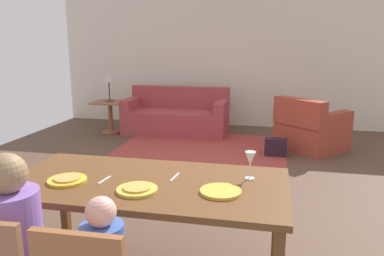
% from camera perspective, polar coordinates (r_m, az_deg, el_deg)
% --- Properties ---
extents(ground_plane, '(7.21, 6.34, 0.02)m').
position_cam_1_polar(ground_plane, '(4.74, 2.78, -7.71)').
color(ground_plane, brown).
extents(back_wall, '(7.21, 0.10, 2.70)m').
position_cam_1_polar(back_wall, '(7.64, 6.92, 10.43)').
color(back_wall, beige).
rests_on(back_wall, ground_plane).
extents(dining_table, '(1.81, 0.90, 0.76)m').
position_cam_1_polar(dining_table, '(2.56, -6.73, -9.33)').
color(dining_table, brown).
rests_on(dining_table, ground_plane).
extents(plate_near_man, '(0.25, 0.25, 0.02)m').
position_cam_1_polar(plate_near_man, '(2.63, -18.09, -7.40)').
color(plate_near_man, yellow).
rests_on(plate_near_man, dining_table).
extents(pizza_near_man, '(0.17, 0.17, 0.01)m').
position_cam_1_polar(pizza_near_man, '(2.62, -18.11, -7.09)').
color(pizza_near_man, '#E09E4B').
rests_on(pizza_near_man, plate_near_man).
extents(plate_near_child, '(0.25, 0.25, 0.02)m').
position_cam_1_polar(plate_near_child, '(2.37, -8.19, -9.08)').
color(plate_near_child, gold).
rests_on(plate_near_child, dining_table).
extents(pizza_near_child, '(0.17, 0.17, 0.01)m').
position_cam_1_polar(pizza_near_child, '(2.36, -8.20, -8.75)').
color(pizza_near_child, gold).
rests_on(pizza_near_child, plate_near_child).
extents(plate_near_woman, '(0.25, 0.25, 0.02)m').
position_cam_1_polar(plate_near_woman, '(2.33, 4.28, -9.40)').
color(plate_near_woman, yellow).
rests_on(plate_near_woman, dining_table).
extents(wine_glass, '(0.07, 0.07, 0.19)m').
position_cam_1_polar(wine_glass, '(2.53, 8.68, -4.67)').
color(wine_glass, silver).
rests_on(wine_glass, dining_table).
extents(fork, '(0.03, 0.15, 0.01)m').
position_cam_1_polar(fork, '(2.58, -12.91, -7.55)').
color(fork, silver).
rests_on(fork, dining_table).
extents(knife, '(0.03, 0.17, 0.01)m').
position_cam_1_polar(knife, '(2.57, -2.58, -7.30)').
color(knife, silver).
rests_on(knife, dining_table).
extents(area_rug, '(2.60, 1.80, 0.01)m').
position_cam_1_polar(area_rug, '(6.18, 1.66, -2.66)').
color(area_rug, '#9E3831').
rests_on(area_rug, ground_plane).
extents(couch, '(1.86, 0.86, 0.82)m').
position_cam_1_polar(couch, '(7.07, -2.29, 1.77)').
color(couch, '#9F3B3E').
rests_on(couch, ground_plane).
extents(armchair, '(1.21, 1.21, 0.82)m').
position_cam_1_polar(armchair, '(6.19, 17.19, -0.21)').
color(armchair, '#A03C2B').
rests_on(armchair, ground_plane).
extents(side_table, '(0.56, 0.56, 0.58)m').
position_cam_1_polar(side_table, '(7.21, -12.07, 2.32)').
color(side_table, '#945739').
rests_on(side_table, ground_plane).
extents(table_lamp, '(0.26, 0.26, 0.54)m').
position_cam_1_polar(table_lamp, '(7.13, -12.30, 7.32)').
color(table_lamp, '#403631').
rests_on(table_lamp, side_table).
extents(handbag, '(0.32, 0.16, 0.26)m').
position_cam_1_polar(handbag, '(5.77, 12.35, -2.80)').
color(handbag, black).
rests_on(handbag, ground_plane).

